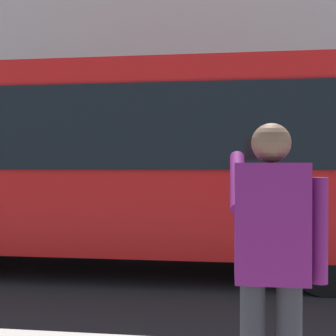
# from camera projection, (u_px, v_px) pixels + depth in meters

# --- Properties ---
(ground_plane) EXTENTS (60.00, 60.00, 0.00)m
(ground_plane) POSITION_uv_depth(u_px,v_px,m) (228.00, 265.00, 7.26)
(ground_plane) COLOR #232326
(building_facade_far) EXTENTS (28.00, 1.55, 12.00)m
(building_facade_far) POSITION_uv_depth(u_px,v_px,m) (229.00, 22.00, 13.94)
(building_facade_far) COLOR beige
(building_facade_far) RESTS_ON ground_plane
(red_bus) EXTENTS (9.05, 2.54, 3.08)m
(red_bus) POSITION_uv_depth(u_px,v_px,m) (111.00, 160.00, 7.09)
(red_bus) COLOR red
(red_bus) RESTS_ON ground_plane
(pedestrian_photographer) EXTENTS (0.53, 0.52, 1.70)m
(pedestrian_photographer) POSITION_uv_depth(u_px,v_px,m) (272.00, 251.00, 2.52)
(pedestrian_photographer) COLOR #2D2D33
(pedestrian_photographer) RESTS_ON sidewalk_curb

